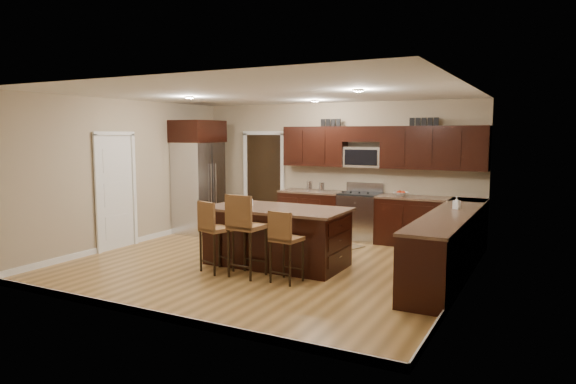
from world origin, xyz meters
The scene contains 23 objects.
floor centered at (0.00, 0.00, 0.00)m, with size 6.00×6.00×0.00m, color #A17740.
ceiling centered at (0.00, 0.00, 2.70)m, with size 6.00×6.00×0.00m, color silver.
wall_back centered at (0.00, 2.75, 1.35)m, with size 6.00×6.00×0.00m, color tan.
wall_left centered at (-3.00, 0.00, 1.35)m, with size 5.50×5.50×0.00m, color tan.
wall_right centered at (3.00, 0.00, 1.35)m, with size 5.50×5.50×0.00m, color tan.
base_cabinets centered at (1.90, 1.45, 0.46)m, with size 4.02×3.96×0.92m.
upper_cabinets centered at (1.04, 2.58, 1.84)m, with size 4.00×0.33×0.80m.
range centered at (0.68, 2.45, 0.47)m, with size 0.76×0.64×1.11m.
microwave centered at (0.68, 2.60, 1.62)m, with size 0.76×0.31×0.40m, color silver.
doorway centered at (-1.65, 2.73, 1.03)m, with size 0.85×0.03×2.06m, color black.
pantry_door centered at (-2.98, -0.30, 1.02)m, with size 0.03×0.80×2.04m, color white.
letter_decor centered at (0.90, 2.58, 2.29)m, with size 2.20×0.03×0.15m, color black, non-canonical shape.
island centered at (0.16, 0.02, 0.43)m, with size 2.23×1.17×0.92m.
stool_left centered at (-0.46, -0.82, 0.67)m, with size 0.51×0.51×1.08m.
stool_mid centered at (0.10, -0.83, 0.76)m, with size 0.49×0.49×1.22m.
stool_right centered at (0.74, -0.82, 0.64)m, with size 0.42×0.42×1.02m.
refrigerator centered at (-2.62, 1.66, 1.20)m, with size 0.79×1.01×2.35m.
floor_mat centered at (0.45, 1.77, 0.01)m, with size 0.93×0.62×0.01m, color brown.
fruit_bowl centered at (1.47, 2.45, 0.95)m, with size 0.28×0.28×0.07m, color silver.
soap_bottle centered at (2.70, 1.18, 1.02)m, with size 0.09×0.09×0.20m, color #B2B2B2.
canister_tall centered at (-0.41, 2.45, 1.02)m, with size 0.12×0.12×0.20m, color silver.
canister_short centered at (-0.14, 2.45, 1.01)m, with size 0.11×0.11×0.18m, color silver.
island_jar centered at (-0.34, 0.02, 0.97)m, with size 0.10×0.10×0.10m, color white.
Camera 1 is at (4.03, -6.98, 2.08)m, focal length 32.00 mm.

